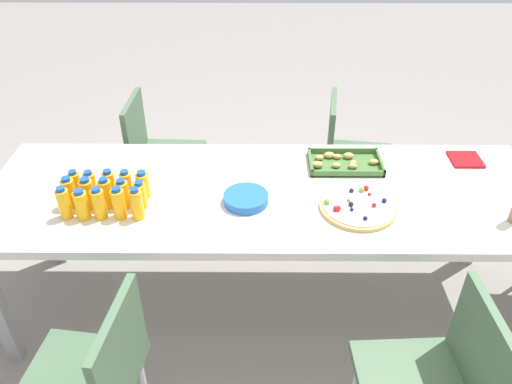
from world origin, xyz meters
The scene contains 25 objects.
ground_plane centered at (0.00, 0.00, 0.00)m, with size 12.00×12.00×0.00m, color gray.
party_table centered at (0.00, 0.00, 0.68)m, with size 2.55×0.84×0.74m.
chair_far_left centered at (-0.64, 0.75, 0.50)m, with size 0.41×0.41×0.83m.
chair_far_right centered at (0.51, 0.75, 0.50)m, with size 0.45×0.45×0.83m.
chair_near_left centered at (-0.61, -0.80, 0.50)m, with size 0.45×0.45×0.83m.
chair_near_right centered at (0.60, -0.81, 0.50)m, with size 0.42×0.42×0.83m.
juice_bottle_0 centered at (-0.84, -0.20, 0.81)m, with size 0.05×0.05×0.15m.
juice_bottle_1 centered at (-0.76, -0.20, 0.80)m, with size 0.06×0.06×0.14m.
juice_bottle_2 centered at (-0.69, -0.20, 0.81)m, with size 0.06×0.06×0.15m.
juice_bottle_3 centered at (-0.61, -0.19, 0.81)m, with size 0.06×0.06×0.15m.
juice_bottle_4 centered at (-0.54, -0.20, 0.81)m, with size 0.05×0.05×0.15m.
juice_bottle_5 centered at (-0.84, -0.12, 0.81)m, with size 0.06×0.06×0.15m.
juice_bottle_6 centered at (-0.76, -0.12, 0.80)m, with size 0.06×0.06×0.14m.
juice_bottle_7 centered at (-0.69, -0.12, 0.80)m, with size 0.06×0.06×0.14m.
juice_bottle_8 centered at (-0.61, -0.12, 0.80)m, with size 0.06×0.06×0.14m.
juice_bottle_9 centered at (-0.54, -0.12, 0.80)m, with size 0.05×0.05×0.13m.
juice_bottle_10 centered at (-0.84, -0.04, 0.80)m, with size 0.05×0.05×0.13m.
juice_bottle_11 centered at (-0.77, -0.05, 0.80)m, with size 0.05×0.05×0.13m.
juice_bottle_12 centered at (-0.69, -0.04, 0.80)m, with size 0.05×0.05×0.13m.
juice_bottle_13 centered at (-0.61, -0.04, 0.80)m, with size 0.05×0.05×0.13m.
juice_bottle_14 centered at (-0.54, -0.05, 0.80)m, with size 0.06×0.06×0.13m.
fruit_pizza centered at (0.40, -0.13, 0.75)m, with size 0.33×0.33×0.05m.
snack_tray centered at (0.38, 0.22, 0.75)m, with size 0.35×0.22×0.04m.
plate_stack centered at (-0.09, -0.09, 0.76)m, with size 0.20×0.20×0.04m.
napkin_stack centered at (0.99, 0.27, 0.74)m, with size 0.15×0.15×0.01m, color red.
Camera 1 is at (-0.03, -1.87, 2.05)m, focal length 35.43 mm.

